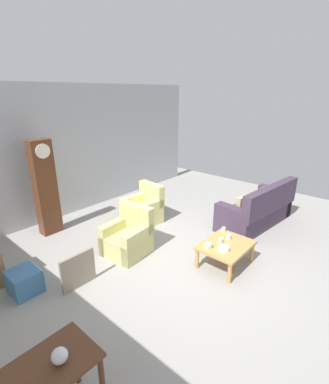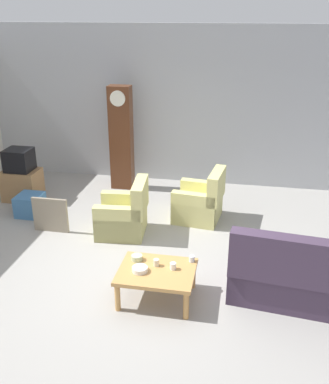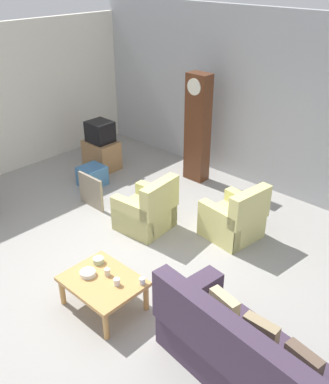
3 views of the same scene
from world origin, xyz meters
name	(u,v)px [view 1 (image 1 of 3)]	position (x,y,z in m)	size (l,w,h in m)	color
ground_plane	(185,258)	(0.00, 0.00, 0.00)	(10.40, 10.40, 0.00)	#999691
garage_door_wall	(72,151)	(0.00, 3.60, 1.60)	(8.40, 0.16, 3.20)	#ADAFB5
couch_floral	(257,210)	(2.29, -0.41, 0.36)	(2.18, 1.10, 1.04)	#423347
armchair_olive_near	(128,238)	(-0.56, 0.97, 0.31)	(0.86, 0.83, 0.92)	#CCC67A
armchair_olive_far	(143,210)	(0.61, 1.72, 0.31)	(0.87, 0.85, 0.92)	#DAD480
coffee_table_wood	(226,247)	(0.33, -0.67, 0.36)	(0.96, 0.76, 0.42)	tan
grandfather_clock	(45,188)	(-1.14, 2.93, 1.05)	(0.44, 0.30, 2.09)	#562D19
framed_picture_leaning	(78,271)	(-1.78, 0.80, 0.30)	(0.60, 0.05, 0.59)	gray
storage_box_blue	(24,281)	(-2.41, 1.33, 0.19)	(0.43, 0.46, 0.38)	teal
glass_dome_cloche	(60,356)	(-2.96, -0.86, 0.85)	(0.15, 0.15, 0.15)	silver
cup_white_porcelain	(229,237)	(0.53, -0.61, 0.47)	(0.08, 0.08, 0.09)	white
cup_blue_rimmed	(224,229)	(0.73, -0.39, 0.46)	(0.07, 0.07, 0.08)	silver
cup_cream_tall	(221,240)	(0.30, -0.57, 0.47)	(0.08, 0.08, 0.09)	beige
bowl_white_stacked	(224,248)	(0.13, -0.74, 0.45)	(0.20, 0.20, 0.06)	white
bowl_shallow_green	(208,245)	(0.03, -0.49, 0.46)	(0.15, 0.15, 0.07)	#B2C69E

